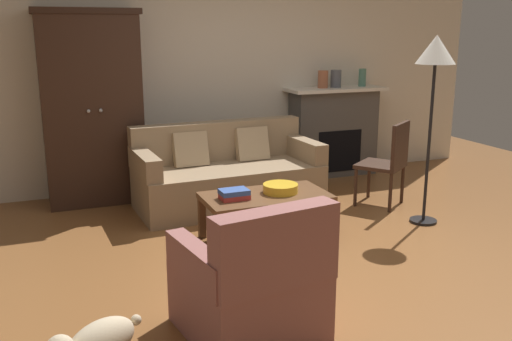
% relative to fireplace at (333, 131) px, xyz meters
% --- Properties ---
extents(ground_plane, '(9.60, 9.60, 0.00)m').
position_rel_fireplace_xyz_m(ground_plane, '(-1.55, -2.30, -0.57)').
color(ground_plane, brown).
extents(back_wall, '(7.20, 0.10, 2.80)m').
position_rel_fireplace_xyz_m(back_wall, '(-1.55, 0.25, 0.83)').
color(back_wall, silver).
rests_on(back_wall, ground).
extents(fireplace, '(1.26, 0.48, 1.12)m').
position_rel_fireplace_xyz_m(fireplace, '(0.00, 0.00, 0.00)').
color(fireplace, '#4C4947').
rests_on(fireplace, ground).
extents(armoire, '(1.06, 0.57, 2.03)m').
position_rel_fireplace_xyz_m(armoire, '(-2.95, -0.08, 0.45)').
color(armoire, '#382319').
rests_on(armoire, ground).
extents(couch, '(1.95, 0.93, 0.86)m').
position_rel_fireplace_xyz_m(couch, '(-1.68, -0.75, -0.25)').
color(couch, '#937A5B').
rests_on(couch, ground).
extents(coffee_table, '(1.10, 0.60, 0.42)m').
position_rel_fireplace_xyz_m(coffee_table, '(-1.69, -1.84, -0.20)').
color(coffee_table, brown).
rests_on(coffee_table, ground).
extents(fruit_bowl, '(0.31, 0.31, 0.08)m').
position_rel_fireplace_xyz_m(fruit_bowl, '(-1.55, -1.83, -0.11)').
color(fruit_bowl, gold).
rests_on(fruit_bowl, coffee_table).
extents(book_stack, '(0.25, 0.17, 0.09)m').
position_rel_fireplace_xyz_m(book_stack, '(-2.00, -1.87, -0.11)').
color(book_stack, '#B73833').
rests_on(book_stack, coffee_table).
extents(mantel_vase_terracotta, '(0.13, 0.13, 0.21)m').
position_rel_fireplace_xyz_m(mantel_vase_terracotta, '(-0.18, -0.02, 0.66)').
color(mantel_vase_terracotta, '#A86042').
rests_on(mantel_vase_terracotta, fireplace).
extents(mantel_vase_slate, '(0.13, 0.13, 0.22)m').
position_rel_fireplace_xyz_m(mantel_vase_slate, '(-0.00, -0.02, 0.66)').
color(mantel_vase_slate, '#565B66').
rests_on(mantel_vase_slate, fireplace).
extents(mantel_vase_jade, '(0.09, 0.09, 0.22)m').
position_rel_fireplace_xyz_m(mantel_vase_jade, '(0.38, -0.02, 0.66)').
color(mantel_vase_jade, slate).
rests_on(mantel_vase_jade, fireplace).
extents(armchair_near_left, '(0.88, 0.88, 0.88)m').
position_rel_fireplace_xyz_m(armchair_near_left, '(-2.39, -3.30, -0.25)').
color(armchair_near_left, '#935B56').
rests_on(armchair_near_left, ground).
extents(side_chair_wooden, '(0.61, 0.61, 0.90)m').
position_rel_fireplace_xyz_m(side_chair_wooden, '(-0.12, -1.40, -0.06)').
color(side_chair_wooden, '#382319').
rests_on(side_chair_wooden, ground).
extents(floor_lamp, '(0.36, 0.36, 1.78)m').
position_rel_fireplace_xyz_m(floor_lamp, '(-0.08, -1.97, 0.97)').
color(floor_lamp, black).
rests_on(floor_lamp, ground).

